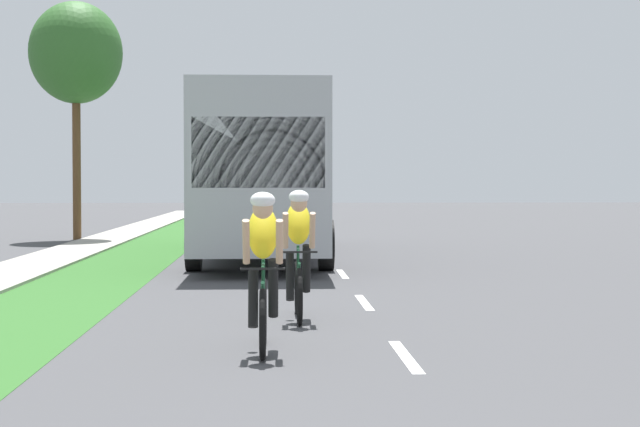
# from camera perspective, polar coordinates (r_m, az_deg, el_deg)

# --- Properties ---
(ground_plane) EXTENTS (120.00, 120.00, 0.00)m
(ground_plane) POSITION_cam_1_polar(r_m,az_deg,el_deg) (22.77, 0.47, -2.43)
(ground_plane) COLOR #424244
(grass_verge) EXTENTS (1.98, 70.00, 0.01)m
(grass_verge) POSITION_cam_1_polar(r_m,az_deg,el_deg) (22.94, -10.42, -2.41)
(grass_verge) COLOR #2D6026
(grass_verge) RESTS_ON ground_plane
(sidewalk_concrete) EXTENTS (1.48, 70.00, 0.10)m
(sidewalk_concrete) POSITION_cam_1_polar(r_m,az_deg,el_deg) (23.24, -14.65, -2.39)
(sidewalk_concrete) COLOR #9E998E
(sidewalk_concrete) RESTS_ON ground_plane
(lane_markings_center) EXTENTS (0.12, 53.49, 0.01)m
(lane_markings_center) POSITION_cam_1_polar(r_m,az_deg,el_deg) (26.76, -0.01, -1.79)
(lane_markings_center) COLOR white
(lane_markings_center) RESTS_ON ground_plane
(cyclist_lead) EXTENTS (0.42, 1.72, 1.58)m
(cyclist_lead) POSITION_cam_1_polar(r_m,az_deg,el_deg) (9.82, -3.28, -3.23)
(cyclist_lead) COLOR black
(cyclist_lead) RESTS_ON ground_plane
(cyclist_trailing) EXTENTS (0.42, 1.72, 1.58)m
(cyclist_trailing) POSITION_cam_1_polar(r_m,az_deg,el_deg) (12.07, -1.24, -2.29)
(cyclist_trailing) COLOR black
(cyclist_trailing) RESTS_ON ground_plane
(bus_silver) EXTENTS (2.78, 11.60, 3.48)m
(bus_silver) POSITION_cam_1_polar(r_m,az_deg,el_deg) (22.60, -3.34, 2.56)
(bus_silver) COLOR #A5A8AD
(bus_silver) RESTS_ON ground_plane
(sedan_black) EXTENTS (1.98, 4.30, 1.52)m
(sedan_black) POSITION_cam_1_polar(r_m,az_deg,el_deg) (41.64, -3.48, 0.54)
(sedan_black) COLOR black
(sedan_black) RESTS_ON ground_plane
(street_tree_near) EXTENTS (2.69, 2.69, 6.93)m
(street_tree_near) POSITION_cam_1_polar(r_m,az_deg,el_deg) (30.17, -13.79, 8.86)
(street_tree_near) COLOR brown
(street_tree_near) RESTS_ON ground_plane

